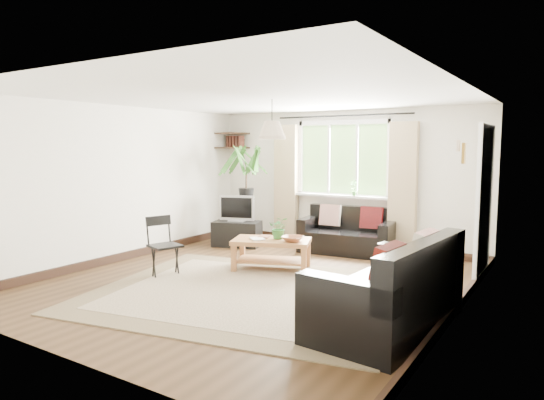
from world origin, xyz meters
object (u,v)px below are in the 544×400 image
Objects in this scene: sofa_back at (347,231)px; tv_stand at (237,234)px; sofa_right at (387,285)px; coffee_table at (272,254)px; folding_chair at (165,247)px; palm_stand at (246,195)px.

tv_stand is (-1.90, -0.54, -0.14)m from sofa_back.
coffee_table is (-2.16, 1.30, -0.21)m from sofa_right.
sofa_right is 3.21m from folding_chair.
tv_stand is 2.21m from folding_chair.
coffee_table is 0.61× the size of palm_stand.
folding_chair is (0.39, -2.17, 0.19)m from tv_stand.
coffee_table is at bearing -25.26° from folding_chair.
sofa_back is at bearing -2.28° from tv_stand.
coffee_table is at bearing -111.50° from sofa_back.
palm_stand reaches higher than sofa_back.
coffee_table is (-0.46, -1.63, -0.14)m from sofa_back.
tv_stand is at bearing -96.62° from palm_stand.
coffee_table reaches higher than tv_stand.
sofa_right is at bearing -65.61° from sofa_back.
sofa_back reaches higher than coffee_table.
sofa_right is (1.70, -2.94, 0.07)m from sofa_back.
tv_stand is 0.73m from palm_stand.
coffee_table is 1.51m from folding_chair.
sofa_back is 1.98m from tv_stand.
palm_stand is 2.50m from folding_chair.
coffee_table is at bearing -55.58° from tv_stand.
sofa_back is 3.39m from sofa_right.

